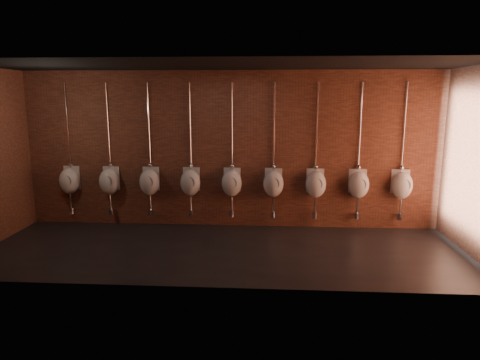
% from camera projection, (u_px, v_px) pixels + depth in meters
% --- Properties ---
extents(ground, '(8.50, 8.50, 0.00)m').
position_uv_depth(ground, '(223.00, 250.00, 7.60)').
color(ground, black).
rests_on(ground, ground).
extents(room_shell, '(8.54, 3.04, 3.22)m').
position_uv_depth(room_shell, '(223.00, 137.00, 7.21)').
color(room_shell, black).
rests_on(room_shell, ground).
extents(urinal_0, '(0.47, 0.42, 2.72)m').
position_uv_depth(urinal_0, '(69.00, 180.00, 8.94)').
color(urinal_0, silver).
rests_on(urinal_0, ground).
extents(urinal_1, '(0.47, 0.42, 2.72)m').
position_uv_depth(urinal_1, '(109.00, 181.00, 8.89)').
color(urinal_1, silver).
rests_on(urinal_1, ground).
extents(urinal_2, '(0.47, 0.42, 2.72)m').
position_uv_depth(urinal_2, '(150.00, 181.00, 8.84)').
color(urinal_2, silver).
rests_on(urinal_2, ground).
extents(urinal_3, '(0.47, 0.42, 2.72)m').
position_uv_depth(urinal_3, '(190.00, 182.00, 8.79)').
color(urinal_3, silver).
rests_on(urinal_3, ground).
extents(urinal_4, '(0.47, 0.42, 2.72)m').
position_uv_depth(urinal_4, '(232.00, 182.00, 8.73)').
color(urinal_4, silver).
rests_on(urinal_4, ground).
extents(urinal_5, '(0.47, 0.42, 2.72)m').
position_uv_depth(urinal_5, '(273.00, 183.00, 8.68)').
color(urinal_5, silver).
rests_on(urinal_5, ground).
extents(urinal_6, '(0.47, 0.42, 2.72)m').
position_uv_depth(urinal_6, '(316.00, 184.00, 8.63)').
color(urinal_6, silver).
rests_on(urinal_6, ground).
extents(urinal_7, '(0.47, 0.42, 2.72)m').
position_uv_depth(urinal_7, '(359.00, 184.00, 8.58)').
color(urinal_7, silver).
rests_on(urinal_7, ground).
extents(urinal_8, '(0.47, 0.42, 2.72)m').
position_uv_depth(urinal_8, '(402.00, 185.00, 8.52)').
color(urinal_8, silver).
rests_on(urinal_8, ground).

